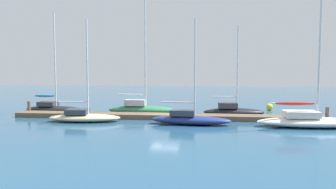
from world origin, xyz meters
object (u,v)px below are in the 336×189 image
sailboat_2 (141,108)px  mooring_buoy_yellow (270,107)px  sailboat_3 (190,118)px  mooring_buoy_red (54,105)px  sailboat_1 (84,116)px  sailboat_5 (310,120)px  sailboat_0 (53,107)px  sailboat_4 (233,111)px

sailboat_2 → mooring_buoy_yellow: 13.92m
sailboat_3 → mooring_buoy_red: size_ratio=13.88×
sailboat_2 → mooring_buoy_red: size_ratio=18.75×
sailboat_1 → sailboat_2: (3.91, 4.63, 0.17)m
sailboat_5 → mooring_buoy_red: bearing=156.2°
sailboat_1 → mooring_buoy_yellow: sailboat_1 is taller
sailboat_1 → mooring_buoy_red: (-7.18, 8.93, -0.15)m
sailboat_0 → mooring_buoy_red: size_ratio=16.77×
sailboat_0 → sailboat_4: 17.96m
sailboat_1 → sailboat_5: (17.87, -0.39, 0.08)m
mooring_buoy_yellow → sailboat_0: bearing=-168.2°
sailboat_2 → sailboat_3: size_ratio=1.35×
sailboat_2 → mooring_buoy_yellow: sailboat_2 is taller
sailboat_4 → mooring_buoy_yellow: 6.64m
mooring_buoy_red → sailboat_1: bearing=-51.2°
sailboat_0 → mooring_buoy_red: bearing=116.2°
mooring_buoy_yellow → sailboat_2: bearing=-158.6°
sailboat_2 → sailboat_5: (13.96, -5.02, -0.10)m
sailboat_3 → mooring_buoy_yellow: (8.03, 10.04, -0.14)m
sailboat_3 → mooring_buoy_red: bearing=154.0°
sailboat_3 → sailboat_4: sailboat_4 is taller
sailboat_0 → sailboat_4: bearing=-0.4°
sailboat_0 → sailboat_2: size_ratio=0.89×
sailboat_2 → sailboat_4: (8.69, -0.00, -0.10)m
sailboat_0 → sailboat_4: sailboat_0 is taller
sailboat_4 → mooring_buoy_red: sailboat_4 is taller
sailboat_2 → mooring_buoy_yellow: size_ratio=15.83×
sailboat_0 → sailboat_1: size_ratio=1.17×
sailboat_4 → sailboat_5: sailboat_5 is taller
sailboat_1 → sailboat_5: sailboat_5 is taller
sailboat_1 → sailboat_3: size_ratio=1.03×
sailboat_1 → sailboat_4: bearing=14.0°
sailboat_0 → mooring_buoy_red: 4.29m
sailboat_1 → sailboat_2: 6.07m
sailboat_2 → sailboat_5: sailboat_2 is taller
sailboat_1 → mooring_buoy_yellow: size_ratio=12.08×
sailboat_0 → sailboat_5: 23.85m
sailboat_0 → sailboat_2: bearing=-1.7°
sailboat_5 → mooring_buoy_yellow: (-1.00, 10.10, -0.18)m
sailboat_3 → sailboat_2: bearing=138.9°
sailboat_0 → sailboat_3: (14.19, -5.39, -0.04)m
sailboat_1 → mooring_buoy_yellow: bearing=23.7°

